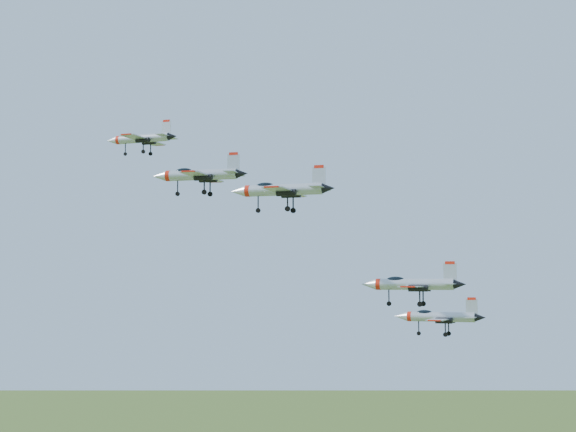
% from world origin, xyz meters
% --- Properties ---
extents(jet_lead, '(11.81, 9.71, 3.17)m').
position_xyz_m(jet_lead, '(-26.22, 9.55, 155.89)').
color(jet_lead, '#B3B8C1').
extents(jet_left_high, '(13.91, 11.51, 3.72)m').
position_xyz_m(jet_left_high, '(-0.80, 1.88, 146.33)').
color(jet_left_high, '#B3B8C1').
extents(jet_right_high, '(11.15, 9.31, 2.98)m').
position_xyz_m(jet_right_high, '(-4.43, -13.71, 146.46)').
color(jet_right_high, '#B3B8C1').
extents(jet_left_low, '(11.09, 9.12, 2.97)m').
position_xyz_m(jet_left_low, '(18.38, 5.29, 130.44)').
color(jet_left_low, '#B3B8C1').
extents(jet_right_low, '(11.17, 9.19, 2.99)m').
position_xyz_m(jet_right_low, '(18.14, -8.43, 134.40)').
color(jet_right_low, '#B3B8C1').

